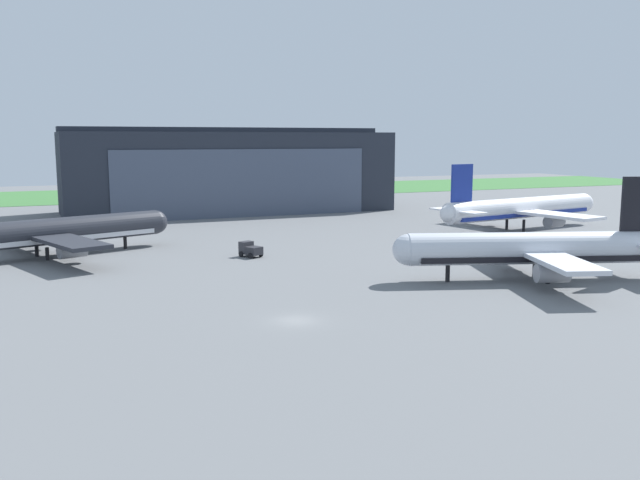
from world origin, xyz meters
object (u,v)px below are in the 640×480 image
at_px(airliner_near_right, 531,249).
at_px(airliner_far_left, 521,209).
at_px(airliner_far_right, 51,233).
at_px(maintenance_hangar, 228,172).
at_px(baggage_tug, 250,249).

height_order(airliner_near_right, airliner_far_left, airliner_far_left).
relative_size(airliner_near_right, airliner_far_left, 0.81).
relative_size(airliner_near_right, airliner_far_right, 0.91).
xyz_separation_m(airliner_near_right, airliner_far_right, (-55.62, 42.26, -0.23)).
height_order(maintenance_hangar, airliner_far_left, maintenance_hangar).
relative_size(airliner_near_right, baggage_tug, 8.50).
xyz_separation_m(maintenance_hangar, airliner_far_right, (-42.57, -53.71, -6.07)).
distance_m(maintenance_hangar, airliner_far_left, 71.93).
xyz_separation_m(airliner_near_right, baggage_tug, (-27.70, 30.71, -2.85)).
height_order(maintenance_hangar, airliner_near_right, maintenance_hangar).
bearing_deg(airliner_far_right, baggage_tug, -22.47).
bearing_deg(airliner_near_right, maintenance_hangar, 97.74).
distance_m(airliner_far_left, baggage_tug, 58.76).
bearing_deg(airliner_far_left, baggage_tug, -171.96).
height_order(airliner_far_right, baggage_tug, airliner_far_right).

